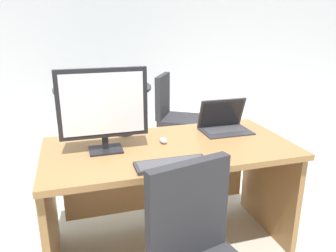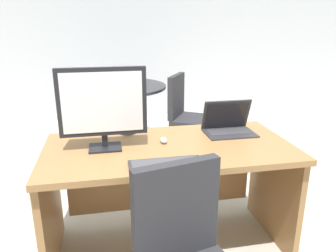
{
  "view_description": "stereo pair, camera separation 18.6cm",
  "coord_description": "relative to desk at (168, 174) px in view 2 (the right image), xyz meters",
  "views": [
    {
      "loc": [
        -0.57,
        -1.87,
        1.53
      ],
      "look_at": [
        0.0,
        0.04,
        0.88
      ],
      "focal_mm": 35.01,
      "sensor_mm": 36.0,
      "label": 1
    },
    {
      "loc": [
        -0.39,
        -1.92,
        1.53
      ],
      "look_at": [
        0.0,
        0.04,
        0.88
      ],
      "focal_mm": 35.01,
      "sensor_mm": 36.0,
      "label": 2
    }
  ],
  "objects": [
    {
      "name": "desk_lamp",
      "position": [
        -0.24,
        0.23,
        0.47
      ],
      "size": [
        0.12,
        0.14,
        0.35
      ],
      "color": "#2D2D33",
      "rests_on": "desk"
    },
    {
      "name": "desk",
      "position": [
        0.0,
        0.0,
        0.0
      ],
      "size": [
        1.58,
        0.78,
        0.76
      ],
      "color": "#9E7042",
      "rests_on": "ground"
    },
    {
      "name": "mouse",
      "position": [
        -0.03,
        0.01,
        0.24
      ],
      "size": [
        0.05,
        0.08,
        0.04
      ],
      "color": "silver",
      "rests_on": "desk"
    },
    {
      "name": "ground",
      "position": [
        0.0,
        1.45,
        -0.54
      ],
      "size": [
        12.0,
        12.0,
        0.0
      ],
      "primitive_type": "plane",
      "color": "#B7B2A3"
    },
    {
      "name": "keyboard",
      "position": [
        -0.08,
        -0.34,
        0.23
      ],
      "size": [
        0.41,
        0.14,
        0.02
      ],
      "color": "#2D2D33",
      "rests_on": "desk"
    },
    {
      "name": "monitor",
      "position": [
        -0.4,
        -0.02,
        0.51
      ],
      "size": [
        0.53,
        0.16,
        0.51
      ],
      "color": "black",
      "rests_on": "desk"
    },
    {
      "name": "meeting_chair_near",
      "position": [
        0.55,
        1.52,
        -0.15
      ],
      "size": [
        0.64,
        0.63,
        0.94
      ],
      "color": "black",
      "rests_on": "ground"
    },
    {
      "name": "laptop",
      "position": [
        0.46,
        0.14,
        0.29
      ],
      "size": [
        0.35,
        0.25,
        0.23
      ],
      "color": "#2D2D33",
      "rests_on": "desk"
    },
    {
      "name": "back_wall",
      "position": [
        0.0,
        3.37,
        0.86
      ],
      "size": [
        10.0,
        0.1,
        2.8
      ],
      "primitive_type": "cube",
      "color": "silver",
      "rests_on": "ground"
    },
    {
      "name": "meeting_table",
      "position": [
        -0.22,
        1.97,
        0.05
      ],
      "size": [
        1.14,
        1.14,
        0.78
      ],
      "color": "black",
      "rests_on": "ground"
    }
  ]
}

